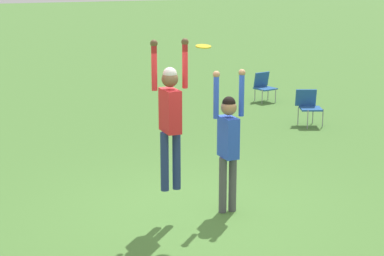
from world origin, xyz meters
TOP-DOWN VIEW (x-y plane):
  - ground_plane at (0.00, 0.00)m, footprint 120.00×120.00m
  - person_jumping at (-0.41, -0.16)m, footprint 0.56×0.41m
  - person_defending at (0.52, -0.15)m, footprint 0.52×0.37m
  - frisbee at (0.08, -0.22)m, footprint 0.22×0.22m
  - camping_chair_1 at (5.09, 6.95)m, footprint 0.59×0.63m
  - camping_chair_2 at (4.71, 4.09)m, footprint 0.64×0.69m

SIDE VIEW (x-z plane):
  - ground_plane at x=0.00m, z-range 0.00..0.00m
  - camping_chair_1 at x=5.09m, z-range 0.06..0.86m
  - camping_chair_2 at x=4.71m, z-range 0.08..0.92m
  - person_defending at x=0.52m, z-range 0.07..2.27m
  - person_jumping at x=-0.41m, z-range 0.56..2.76m
  - frisbee at x=0.08m, z-range 2.54..2.59m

